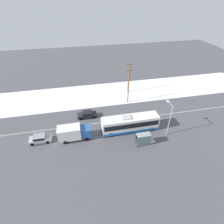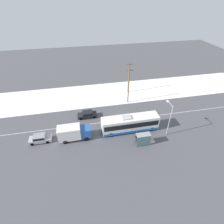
{
  "view_description": "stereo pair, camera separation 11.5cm",
  "coord_description": "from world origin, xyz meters",
  "px_view_note": "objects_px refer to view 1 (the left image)",
  "views": [
    {
      "loc": [
        -8.1,
        -28.99,
        23.95
      ],
      "look_at": [
        -1.74,
        1.49,
        1.4
      ],
      "focal_mm": 28.0,
      "sensor_mm": 36.0,
      "label": 1
    },
    {
      "loc": [
        -7.99,
        -29.01,
        23.95
      ],
      "look_at": [
        -1.74,
        1.49,
        1.4
      ],
      "focal_mm": 28.0,
      "sensor_mm": 36.0,
      "label": 2
    }
  ],
  "objects_px": {
    "sedan_car": "(87,114)",
    "pedestrian_at_stop": "(137,136)",
    "city_bus": "(130,124)",
    "bus_shelter": "(144,138)",
    "utility_pole_snowlot": "(128,78)",
    "box_truck": "(74,132)",
    "parked_car_near_truck": "(40,138)",
    "streetlamp": "(169,116)",
    "utility_pole_roadside": "(129,86)"
  },
  "relations": [
    {
      "from": "bus_shelter",
      "to": "utility_pole_snowlot",
      "type": "distance_m",
      "value": 20.06
    },
    {
      "from": "streetlamp",
      "to": "utility_pole_snowlot",
      "type": "xyz_separation_m",
      "value": [
        -2.85,
        17.52,
        0.07
      ]
    },
    {
      "from": "utility_pole_snowlot",
      "to": "box_truck",
      "type": "bearing_deg",
      "value": -134.19
    },
    {
      "from": "bus_shelter",
      "to": "city_bus",
      "type": "bearing_deg",
      "value": 105.17
    },
    {
      "from": "parked_car_near_truck",
      "to": "bus_shelter",
      "type": "relative_size",
      "value": 1.56
    },
    {
      "from": "city_bus",
      "to": "parked_car_near_truck",
      "type": "bearing_deg",
      "value": 179.11
    },
    {
      "from": "sedan_car",
      "to": "streetlamp",
      "type": "distance_m",
      "value": 17.39
    },
    {
      "from": "city_bus",
      "to": "parked_car_near_truck",
      "type": "distance_m",
      "value": 17.41
    },
    {
      "from": "sedan_car",
      "to": "streetlamp",
      "type": "relative_size",
      "value": 0.62
    },
    {
      "from": "city_bus",
      "to": "utility_pole_roadside",
      "type": "bearing_deg",
      "value": 76.37
    },
    {
      "from": "pedestrian_at_stop",
      "to": "bus_shelter",
      "type": "xyz_separation_m",
      "value": [
        0.71,
        -1.31,
        0.58
      ]
    },
    {
      "from": "utility_pole_roadside",
      "to": "utility_pole_snowlot",
      "type": "height_order",
      "value": "utility_pole_roadside"
    },
    {
      "from": "sedan_car",
      "to": "utility_pole_roadside",
      "type": "xyz_separation_m",
      "value": [
        10.49,
        4.03,
        3.93
      ]
    },
    {
      "from": "city_bus",
      "to": "bus_shelter",
      "type": "relative_size",
      "value": 4.36
    },
    {
      "from": "city_bus",
      "to": "sedan_car",
      "type": "distance_m",
      "value": 10.13
    },
    {
      "from": "pedestrian_at_stop",
      "to": "utility_pole_snowlot",
      "type": "xyz_separation_m",
      "value": [
        3.4,
        18.38,
        3.31
      ]
    },
    {
      "from": "utility_pole_snowlot",
      "to": "bus_shelter",
      "type": "bearing_deg",
      "value": -97.78
    },
    {
      "from": "city_bus",
      "to": "pedestrian_at_stop",
      "type": "height_order",
      "value": "city_bus"
    },
    {
      "from": "sedan_car",
      "to": "utility_pole_snowlot",
      "type": "height_order",
      "value": "utility_pole_snowlot"
    },
    {
      "from": "pedestrian_at_stop",
      "to": "bus_shelter",
      "type": "bearing_deg",
      "value": -61.41
    },
    {
      "from": "city_bus",
      "to": "utility_pole_roadside",
      "type": "height_order",
      "value": "utility_pole_roadside"
    },
    {
      "from": "utility_pole_roadside",
      "to": "utility_pole_snowlot",
      "type": "bearing_deg",
      "value": 74.01
    },
    {
      "from": "utility_pole_snowlot",
      "to": "sedan_car",
      "type": "bearing_deg",
      "value": -142.73
    },
    {
      "from": "utility_pole_roadside",
      "to": "pedestrian_at_stop",
      "type": "bearing_deg",
      "value": -98.34
    },
    {
      "from": "streetlamp",
      "to": "parked_car_near_truck",
      "type": "bearing_deg",
      "value": 173.86
    },
    {
      "from": "streetlamp",
      "to": "utility_pole_roadside",
      "type": "bearing_deg",
      "value": 109.03
    },
    {
      "from": "box_truck",
      "to": "utility_pole_snowlot",
      "type": "height_order",
      "value": "utility_pole_snowlot"
    },
    {
      "from": "parked_car_near_truck",
      "to": "pedestrian_at_stop",
      "type": "relative_size",
      "value": 2.28
    },
    {
      "from": "pedestrian_at_stop",
      "to": "utility_pole_snowlot",
      "type": "bearing_deg",
      "value": 79.51
    },
    {
      "from": "bus_shelter",
      "to": "streetlamp",
      "type": "height_order",
      "value": "streetlamp"
    },
    {
      "from": "city_bus",
      "to": "streetlamp",
      "type": "distance_m",
      "value": 7.61
    },
    {
      "from": "parked_car_near_truck",
      "to": "utility_pole_roadside",
      "type": "height_order",
      "value": "utility_pole_roadside"
    },
    {
      "from": "city_bus",
      "to": "bus_shelter",
      "type": "height_order",
      "value": "city_bus"
    },
    {
      "from": "sedan_car",
      "to": "pedestrian_at_stop",
      "type": "height_order",
      "value": "pedestrian_at_stop"
    },
    {
      "from": "bus_shelter",
      "to": "utility_pole_snowlot",
      "type": "xyz_separation_m",
      "value": [
        2.69,
        19.69,
        2.73
      ]
    },
    {
      "from": "box_truck",
      "to": "city_bus",
      "type": "bearing_deg",
      "value": 1.33
    },
    {
      "from": "box_truck",
      "to": "parked_car_near_truck",
      "type": "distance_m",
      "value": 6.34
    },
    {
      "from": "sedan_car",
      "to": "utility_pole_snowlot",
      "type": "distance_m",
      "value": 15.43
    },
    {
      "from": "city_bus",
      "to": "sedan_car",
      "type": "height_order",
      "value": "city_bus"
    },
    {
      "from": "sedan_car",
      "to": "utility_pole_roadside",
      "type": "distance_m",
      "value": 11.9
    },
    {
      "from": "streetlamp",
      "to": "pedestrian_at_stop",
      "type": "bearing_deg",
      "value": -172.17
    },
    {
      "from": "sedan_car",
      "to": "pedestrian_at_stop",
      "type": "relative_size",
      "value": 2.36
    },
    {
      "from": "bus_shelter",
      "to": "streetlamp",
      "type": "distance_m",
      "value": 6.52
    },
    {
      "from": "box_truck",
      "to": "bus_shelter",
      "type": "height_order",
      "value": "box_truck"
    },
    {
      "from": "box_truck",
      "to": "parked_car_near_truck",
      "type": "bearing_deg",
      "value": 175.18
    },
    {
      "from": "pedestrian_at_stop",
      "to": "utility_pole_roadside",
      "type": "height_order",
      "value": "utility_pole_roadside"
    },
    {
      "from": "parked_car_near_truck",
      "to": "utility_pole_snowlot",
      "type": "distance_m",
      "value": 26.25
    },
    {
      "from": "box_truck",
      "to": "parked_car_near_truck",
      "type": "relative_size",
      "value": 1.5
    },
    {
      "from": "box_truck",
      "to": "sedan_car",
      "type": "distance_m",
      "value": 7.13
    },
    {
      "from": "utility_pole_roadside",
      "to": "utility_pole_snowlot",
      "type": "distance_m",
      "value": 5.27
    }
  ]
}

